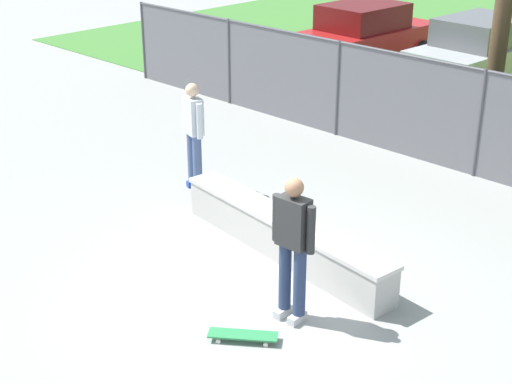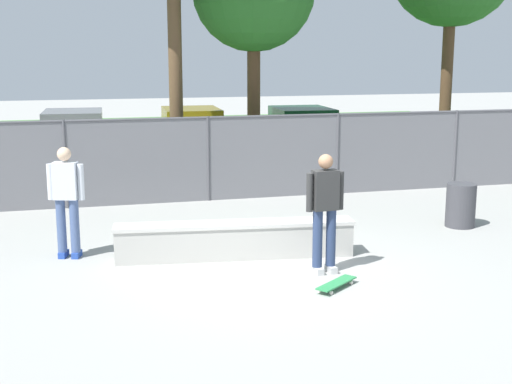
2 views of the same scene
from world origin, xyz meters
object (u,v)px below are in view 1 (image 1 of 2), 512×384
skateboarder (293,243)px  skateboard (243,335)px  bystander (194,132)px  car_silver (482,51)px  concrete_ledge (283,236)px  car_red (365,35)px

skateboarder → skateboard: skateboarder is taller
skateboarder → bystander: same height
skateboarder → car_silver: skateboarder is taller
concrete_ledge → car_silver: car_silver is taller
concrete_ledge → car_red: (-5.58, 9.28, 0.54)m
bystander → car_silver: bearing=88.9°
concrete_ledge → car_silver: (-2.44, 9.77, 0.54)m
skateboarder → car_red: 12.35m
skateboarder → bystander: 4.15m
skateboard → car_silver: (-3.49, 11.60, 0.77)m
car_red → bystander: bearing=-71.0°
skateboard → bystander: size_ratio=0.42×
car_silver → skateboarder: bearing=-71.8°
bystander → concrete_ledge: bearing=-14.8°
car_red → skateboard: bearing=-59.2°
concrete_ledge → bystander: (-2.61, 0.69, 0.71)m
concrete_ledge → skateboard: size_ratio=5.17×
bystander → skateboard: bearing=-34.5°
concrete_ledge → skateboarder: bearing=-43.8°
car_red → skateboarder: bearing=-57.1°
car_silver → bystander: bearing=-91.1°
skateboard → car_red: (-6.63, 11.11, 0.77)m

